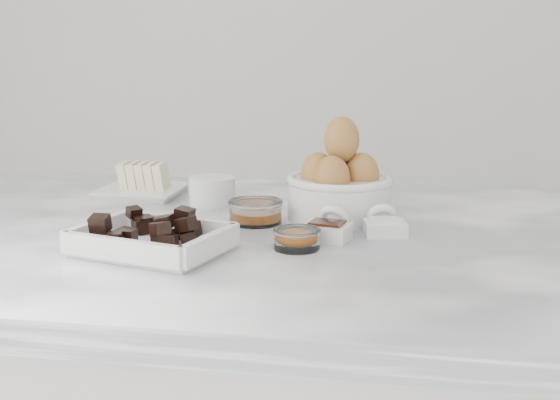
% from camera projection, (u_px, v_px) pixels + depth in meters
% --- Properties ---
extents(marble_slab, '(1.20, 0.80, 0.04)m').
position_uv_depth(marble_slab, '(263.00, 244.00, 1.14)').
color(marble_slab, white).
rests_on(marble_slab, cabinet).
extents(chocolate_dish, '(0.22, 0.19, 0.05)m').
position_uv_depth(chocolate_dish, '(152.00, 236.00, 1.02)').
color(chocolate_dish, white).
rests_on(chocolate_dish, marble_slab).
extents(butter_plate, '(0.15, 0.15, 0.06)m').
position_uv_depth(butter_plate, '(141.00, 183.00, 1.38)').
color(butter_plate, white).
rests_on(butter_plate, marble_slab).
extents(sugar_ramekin, '(0.08, 0.08, 0.05)m').
position_uv_depth(sugar_ramekin, '(212.00, 190.00, 1.31)').
color(sugar_ramekin, white).
rests_on(sugar_ramekin, marble_slab).
extents(egg_bowl, '(0.17, 0.17, 0.16)m').
position_uv_depth(egg_bowl, '(340.00, 186.00, 1.21)').
color(egg_bowl, white).
rests_on(egg_bowl, marble_slab).
extents(honey_bowl, '(0.08, 0.08, 0.04)m').
position_uv_depth(honey_bowl, '(256.00, 211.00, 1.18)').
color(honey_bowl, white).
rests_on(honey_bowl, marble_slab).
extents(zest_bowl, '(0.07, 0.07, 0.03)m').
position_uv_depth(zest_bowl, '(297.00, 238.00, 1.04)').
color(zest_bowl, white).
rests_on(zest_bowl, marble_slab).
extents(vanilla_spoon, '(0.07, 0.08, 0.05)m').
position_uv_depth(vanilla_spoon, '(329.00, 228.00, 1.09)').
color(vanilla_spoon, white).
rests_on(vanilla_spoon, marble_slab).
extents(salt_spoon, '(0.07, 0.08, 0.04)m').
position_uv_depth(salt_spoon, '(384.00, 224.00, 1.11)').
color(salt_spoon, white).
rests_on(salt_spoon, marble_slab).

